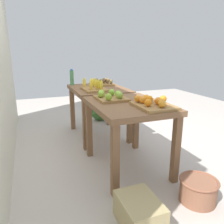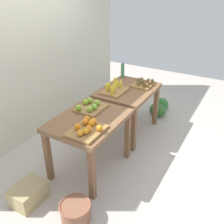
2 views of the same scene
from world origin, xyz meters
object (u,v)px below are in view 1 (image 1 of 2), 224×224
Objects in this scene: display_table_left at (128,113)px; wicker_basket at (198,190)px; apple_bin at (111,97)px; banana_crate at (94,87)px; water_bottle at (72,77)px; cardboard_produce_box at (139,212)px; orange_bin at (153,103)px; display_table_right at (98,95)px; kiwi_bin at (103,83)px; watermelon_pile at (98,113)px.

display_table_left is 1.05m from wicker_basket.
banana_crate is (0.68, 0.00, 0.01)m from apple_bin.
water_bottle is 0.67× the size of cardboard_produce_box.
water_bottle reaches higher than display_table_left.
orange_bin is 0.56m from apple_bin.
water_bottle reaches higher than orange_bin.
banana_crate is at bearing 0.20° from apple_bin.
apple_bin is 1.33m from cardboard_produce_box.
kiwi_bin is at bearing -32.45° from display_table_right.
wicker_basket is (-0.56, -0.19, -0.72)m from orange_bin.
apple_bin is 0.66× the size of watermelon_pile.
kiwi_bin is at bearing -14.07° from apple_bin.
water_bottle is 2.59m from wicker_basket.
apple_bin is (0.22, 0.13, 0.16)m from display_table_left.
apple_bin is 1.14× the size of kiwi_bin.
kiwi_bin is at bearing -0.04° from orange_bin.
display_table_left is at bearing -168.07° from water_bottle.
apple_bin is (0.49, 0.29, -0.00)m from orange_bin.
kiwi_bin is 2.41m from cardboard_produce_box.
water_bottle is (1.33, 0.20, 0.09)m from apple_bin.
wicker_basket is (-1.94, -0.35, -0.56)m from display_table_right.
wicker_basket is at bearing -160.99° from orange_bin.
banana_crate is 1.22× the size of kiwi_bin.
apple_bin is at bearing 24.65° from wicker_basket.
display_table_left reaches higher than watermelon_pile.
watermelon_pile is 1.56× the size of cardboard_produce_box.
apple_bin is 1.54× the size of water_bottle.
kiwi_bin is 1.01× the size of wicker_basket.
cardboard_produce_box is (-0.63, 0.46, -0.72)m from orange_bin.
display_table_right is 1.10m from watermelon_pile.
apple_bin reaches higher than display_table_right.
cardboard_produce_box is at bearing 174.58° from banana_crate.
kiwi_bin reaches higher than cardboard_produce_box.
kiwi_bin is at bearing -6.65° from display_table_left.
watermelon_pile is at bearing -11.07° from cardboard_produce_box.
kiwi_bin is at bearing 170.46° from watermelon_pile.
display_table_right is 2.36× the size of orange_bin.
display_table_right is at bearing 10.25° from wicker_basket.
display_table_left is 3.89× the size of water_bottle.
watermelon_pile is (2.29, -0.11, -0.71)m from orange_bin.
orange_bin is 1.22× the size of kiwi_bin.
display_table_left is at bearing -150.43° from apple_bin.
apple_bin is at bearing 171.89° from display_table_right.
orange_bin is at bearing -149.47° from apple_bin.
wicker_basket is at bearing -178.39° from watermelon_pile.
display_table_right reaches higher than cardboard_produce_box.
apple_bin is 1.98m from watermelon_pile.
banana_crate reaches higher than display_table_left.
watermelon_pile is at bearing -2.79° from orange_bin.
banana_crate is at bearing 148.08° from kiwi_bin.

